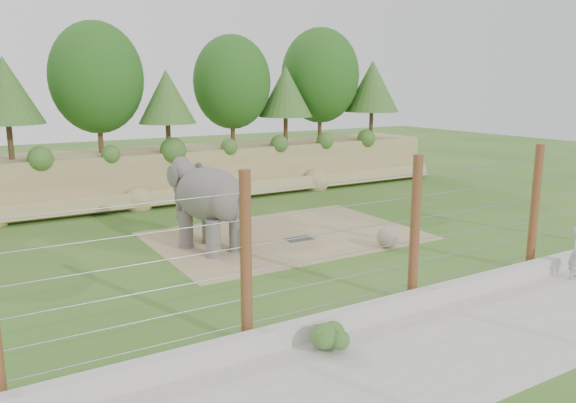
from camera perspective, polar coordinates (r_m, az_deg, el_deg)
ground at (r=19.12m, az=3.11°, el=-5.75°), size 90.00×90.00×0.00m
back_embankment at (r=29.84m, az=-9.77°, el=8.19°), size 30.00×5.52×8.77m
dirt_patch at (r=21.80m, az=-0.23°, el=-3.49°), size 10.00×7.00×0.02m
drain_grate at (r=21.26m, az=1.14°, el=-3.82°), size 1.00×0.60×0.03m
elephant at (r=19.88m, az=-7.91°, el=-0.57°), size 2.42×4.07×3.08m
stone_ball at (r=20.41m, az=10.04°, el=-3.61°), size 0.76×0.76×0.76m
retaining_wall at (r=15.41m, az=13.77°, el=-9.53°), size 26.00×0.35×0.50m
walkway at (r=14.28m, az=19.50°, el=-12.71°), size 26.00×4.00×0.01m
barrier_fence at (r=15.21m, az=12.77°, el=-2.82°), size 20.26×0.26×4.00m
walkway_shrub at (r=12.66m, az=4.48°, el=-13.74°), size 0.61×0.61×0.61m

